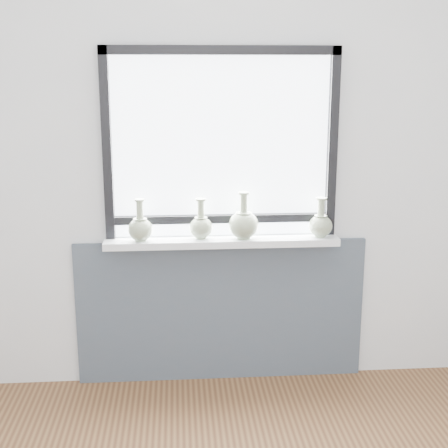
{
  "coord_description": "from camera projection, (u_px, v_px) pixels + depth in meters",
  "views": [
    {
      "loc": [
        -0.25,
        -1.68,
        1.82
      ],
      "look_at": [
        0.0,
        1.55,
        1.02
      ],
      "focal_mm": 50.0,
      "sensor_mm": 36.0,
      "label": 1
    }
  ],
  "objects": [
    {
      "name": "windowsill",
      "position": [
        222.0,
        241.0,
        3.53
      ],
      "size": [
        1.32,
        0.18,
        0.04
      ],
      "primitive_type": "cube",
      "color": "white",
      "rests_on": "apron_panel"
    },
    {
      "name": "vase_a",
      "position": [
        140.0,
        228.0,
        3.44
      ],
      "size": [
        0.14,
        0.14,
        0.24
      ],
      "rotation": [
        0.0,
        0.0,
        -0.22
      ],
      "color": "#9BAC8A",
      "rests_on": "windowsill"
    },
    {
      "name": "back_wall",
      "position": [
        221.0,
        165.0,
        3.52
      ],
      "size": [
        3.6,
        0.02,
        2.6
      ],
      "primitive_type": "cube",
      "color": "silver",
      "rests_on": "ground"
    },
    {
      "name": "vase_d",
      "position": [
        320.0,
        224.0,
        3.53
      ],
      "size": [
        0.13,
        0.13,
        0.23
      ],
      "rotation": [
        0.0,
        0.0,
        0.21
      ],
      "color": "#9BAC8A",
      "rests_on": "windowsill"
    },
    {
      "name": "vase_c",
      "position": [
        244.0,
        224.0,
        3.49
      ],
      "size": [
        0.17,
        0.17,
        0.27
      ],
      "rotation": [
        0.0,
        0.0,
        0.29
      ],
      "color": "#9BAC8A",
      "rests_on": "windowsill"
    },
    {
      "name": "vase_b",
      "position": [
        201.0,
        226.0,
        3.5
      ],
      "size": [
        0.13,
        0.13,
        0.23
      ],
      "rotation": [
        0.0,
        0.0,
        0.15
      ],
      "color": "#9BAC8A",
      "rests_on": "windowsill"
    },
    {
      "name": "window",
      "position": [
        221.0,
        141.0,
        3.45
      ],
      "size": [
        1.3,
        0.06,
        1.05
      ],
      "color": "black",
      "rests_on": "windowsill"
    },
    {
      "name": "apron_panel",
      "position": [
        221.0,
        311.0,
        3.7
      ],
      "size": [
        1.7,
        0.03,
        0.86
      ],
      "primitive_type": "cube",
      "color": "#444C59",
      "rests_on": "ground"
    }
  ]
}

